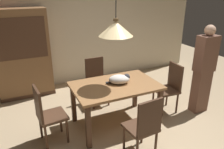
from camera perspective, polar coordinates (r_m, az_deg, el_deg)
The scene contains 11 objects.
ground at distance 3.68m, azimuth 4.89°, elevation -15.97°, with size 10.00×10.00×0.00m, color tan.
back_wall at distance 5.42m, azimuth -8.88°, elevation 13.07°, with size 6.40×0.10×2.90m, color beige.
dining_table at distance 3.67m, azimuth 0.88°, elevation -4.05°, with size 1.40×0.90×0.75m.
chair_far_back at distance 4.46m, azimuth -4.03°, elevation -1.17°, with size 0.40×0.40×0.93m.
chair_left_side at distance 3.45m, azimuth -16.45°, elevation -9.43°, with size 0.43×0.43×0.93m.
chair_right_side at distance 4.29m, azimuth 14.61°, elevation -2.83°, with size 0.42×0.42×0.93m.
chair_near_front at distance 3.08m, azimuth 8.27°, elevation -12.77°, with size 0.43×0.43×0.93m.
cat_sleeping at distance 3.64m, azimuth 2.01°, elevation -1.19°, with size 0.41×0.32×0.16m.
pendant_lamp at distance 3.35m, azimuth 0.98°, elevation 11.75°, with size 0.52×0.52×1.30m.
hutch_bookcase at distance 5.01m, azimuth -21.95°, elevation 4.45°, with size 1.12×0.45×1.85m.
person_standing at distance 4.35m, azimuth 22.46°, elevation 1.05°, with size 0.36×0.22×1.64m.
Camera 1 is at (-1.49, -2.50, 2.25)m, focal length 35.61 mm.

